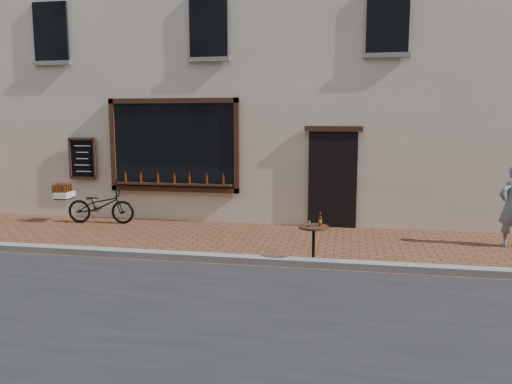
# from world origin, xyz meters

# --- Properties ---
(ground) EXTENTS (90.00, 90.00, 0.00)m
(ground) POSITION_xyz_m (0.00, 0.00, 0.00)
(ground) COLOR #59331C
(ground) RESTS_ON ground
(kerb) EXTENTS (90.00, 0.25, 0.12)m
(kerb) POSITION_xyz_m (0.00, 0.20, 0.06)
(kerb) COLOR slate
(kerb) RESTS_ON ground
(shop_building) EXTENTS (28.00, 6.20, 10.00)m
(shop_building) POSITION_xyz_m (0.00, 6.50, 5.00)
(shop_building) COLOR beige
(shop_building) RESTS_ON ground
(cargo_bicycle) EXTENTS (1.96, 0.70, 0.92)m
(cargo_bicycle) POSITION_xyz_m (-3.59, 2.86, 0.44)
(cargo_bicycle) COLOR black
(cargo_bicycle) RESTS_ON ground
(bistro_table) EXTENTS (0.52, 0.52, 0.89)m
(bistro_table) POSITION_xyz_m (1.71, 0.35, 0.47)
(bistro_table) COLOR black
(bistro_table) RESTS_ON ground
(pedestrian) EXTENTS (0.68, 0.57, 1.61)m
(pedestrian) POSITION_xyz_m (5.40, 2.27, 0.80)
(pedestrian) COLOR slate
(pedestrian) RESTS_ON ground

